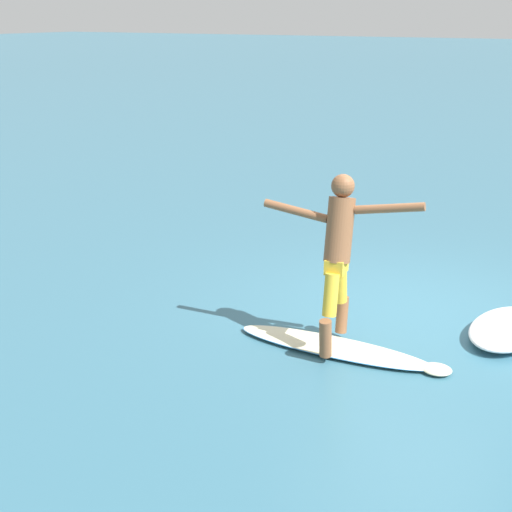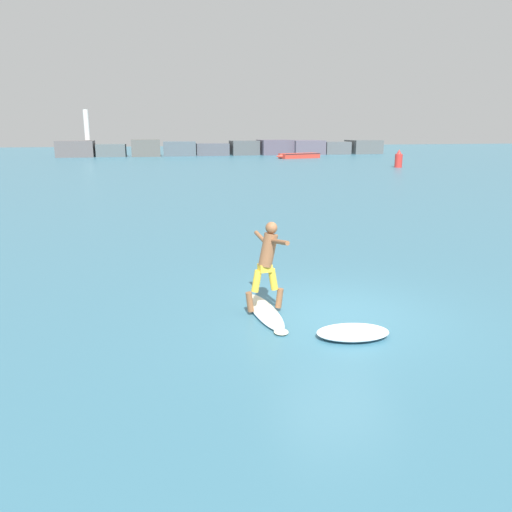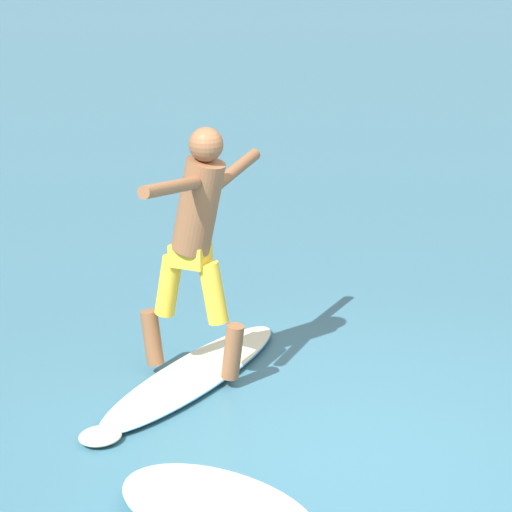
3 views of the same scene
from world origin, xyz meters
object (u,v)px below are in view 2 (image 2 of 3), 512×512
surfboard (265,312)px  channel_marker_buoy (399,159)px  fishing_boat_near_jetty (298,155)px  surfer (268,259)px

surfboard → channel_marker_buoy: 41.99m
surfboard → fishing_boat_near_jetty: 55.25m
surfer → fishing_boat_near_jetty: size_ratio=0.30×
surfer → fishing_boat_near_jetty: (17.12, 52.46, -0.83)m
surfer → channel_marker_buoy: 41.91m
surfboard → channel_marker_buoy: channel_marker_buoy is taller
surfer → fishing_boat_near_jetty: bearing=71.9°
channel_marker_buoy → surfboard: bearing=-121.8°
surfboard → surfer: surfer is taller
fishing_boat_near_jetty → channel_marker_buoy: 17.54m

